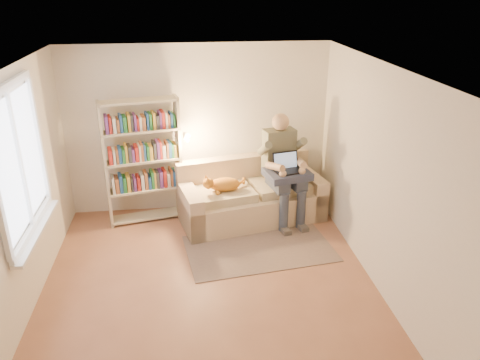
{
  "coord_description": "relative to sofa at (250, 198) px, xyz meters",
  "views": [
    {
      "loc": [
        -0.22,
        -4.69,
        3.42
      ],
      "look_at": [
        0.49,
        1.0,
        0.96
      ],
      "focal_mm": 35.0,
      "sensor_mm": 36.0,
      "label": 1
    }
  ],
  "objects": [
    {
      "name": "window",
      "position": [
        -2.7,
        -1.54,
        1.04
      ],
      "size": [
        0.12,
        1.52,
        1.69
      ],
      "color": "white",
      "rests_on": "wall_left"
    },
    {
      "name": "laptop",
      "position": [
        0.58,
        -0.21,
        0.59
      ],
      "size": [
        0.44,
        0.38,
        0.34
      ],
      "rotation": [
        0.0,
        0.0,
        0.21
      ],
      "color": "black",
      "rests_on": "blanket"
    },
    {
      "name": "cat",
      "position": [
        -0.48,
        -0.24,
        0.36
      ],
      "size": [
        0.66,
        0.33,
        0.25
      ],
      "rotation": [
        0.0,
        0.0,
        0.21
      ],
      "color": "orange",
      "rests_on": "sofa"
    },
    {
      "name": "rug",
      "position": [
        -0.01,
        -0.94,
        -0.33
      ],
      "size": [
        2.11,
        1.41,
        0.01
      ],
      "primitive_type": "cube",
      "rotation": [
        0.0,
        0.0,
        0.13
      ],
      "color": "#7C675A",
      "rests_on": "floor"
    },
    {
      "name": "wall_back",
      "position": [
        -0.75,
        0.51,
        0.97
      ],
      "size": [
        4.0,
        0.02,
        2.6
      ],
      "primitive_type": "cube",
      "color": "silver",
      "rests_on": "floor"
    },
    {
      "name": "person",
      "position": [
        0.47,
        -0.06,
        0.58
      ],
      "size": [
        0.6,
        0.81,
        1.63
      ],
      "rotation": [
        0.0,
        0.0,
        0.21
      ],
      "color": "#696C57",
      "rests_on": "sofa"
    },
    {
      "name": "wall_left",
      "position": [
        -2.75,
        -1.74,
        0.97
      ],
      "size": [
        0.02,
        4.5,
        2.6
      ],
      "primitive_type": "cube",
      "color": "silver",
      "rests_on": "floor"
    },
    {
      "name": "wall_right",
      "position": [
        1.25,
        -1.74,
        0.97
      ],
      "size": [
        0.02,
        4.5,
        2.6
      ],
      "primitive_type": "cube",
      "color": "silver",
      "rests_on": "floor"
    },
    {
      "name": "sofa",
      "position": [
        0.0,
        0.0,
        0.0
      ],
      "size": [
        2.3,
        1.39,
        0.91
      ],
      "rotation": [
        0.0,
        0.0,
        0.21
      ],
      "color": "beige",
      "rests_on": "floor"
    },
    {
      "name": "floor",
      "position": [
        -0.75,
        -1.74,
        -0.33
      ],
      "size": [
        4.5,
        4.5,
        0.0
      ],
      "primitive_type": "plane",
      "color": "#8F5A41",
      "rests_on": "ground"
    },
    {
      "name": "blanket",
      "position": [
        0.58,
        -0.22,
        0.47
      ],
      "size": [
        0.71,
        0.63,
        0.1
      ],
      "primitive_type": "cube",
      "rotation": [
        0.0,
        0.0,
        0.21
      ],
      "color": "#2C334D",
      "rests_on": "person"
    },
    {
      "name": "bookshelf",
      "position": [
        -1.59,
        0.16,
        0.71
      ],
      "size": [
        1.29,
        0.51,
        1.89
      ],
      "rotation": [
        0.0,
        0.0,
        0.21
      ],
      "color": "#C5B995",
      "rests_on": "floor"
    },
    {
      "name": "wall_front",
      "position": [
        -0.75,
        -3.99,
        0.97
      ],
      "size": [
        4.0,
        0.02,
        2.6
      ],
      "primitive_type": "cube",
      "color": "silver",
      "rests_on": "floor"
    },
    {
      "name": "ceiling",
      "position": [
        -0.75,
        -1.74,
        2.27
      ],
      "size": [
        4.0,
        4.5,
        0.02
      ],
      "primitive_type": "cube",
      "color": "white",
      "rests_on": "wall_back"
    }
  ]
}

